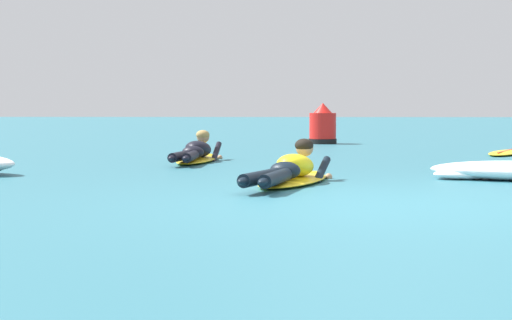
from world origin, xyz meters
The scene contains 5 objects.
ground_plane centered at (0.00, 10.00, 0.00)m, with size 120.00×120.00×0.00m, color #2D6B7A.
surfer_near centered at (-0.91, 1.84, 0.14)m, with size 1.09×2.50×0.53m.
surfer_far centered at (-2.44, 5.49, 0.14)m, with size 0.66×2.52×0.55m.
drifting_surfboard centered at (2.98, 8.02, 0.03)m, with size 1.32×2.09×0.16m.
channel_marker_buoy centered at (-0.28, 12.30, 0.38)m, with size 0.66×0.66×0.97m.
Camera 1 is at (-0.80, -7.30, 0.85)m, focal length 57.76 mm.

